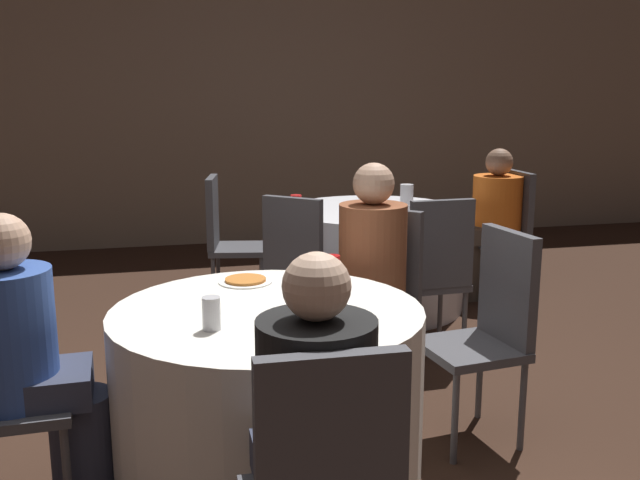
{
  "coord_description": "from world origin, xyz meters",
  "views": [
    {
      "loc": [
        -0.53,
        -2.55,
        1.58
      ],
      "look_at": [
        0.28,
        0.87,
        0.83
      ],
      "focal_mm": 40.0,
      "sensor_mm": 36.0,
      "label": 1
    }
  ],
  "objects": [
    {
      "name": "wall_back",
      "position": [
        0.0,
        4.76,
        1.4
      ],
      "size": [
        16.0,
        0.06,
        2.8
      ],
      "color": "gray",
      "rests_on": "ground_plane"
    },
    {
      "name": "table_near",
      "position": [
        -0.12,
        0.1,
        0.36
      ],
      "size": [
        1.24,
        1.24,
        0.73
      ],
      "color": "white",
      "rests_on": "ground_plane"
    },
    {
      "name": "table_far",
      "position": [
        1.02,
        2.29,
        0.36
      ],
      "size": [
        1.32,
        1.32,
        0.73
      ],
      "color": "silver",
      "rests_on": "ground_plane"
    },
    {
      "name": "chair_near_east",
      "position": [
        0.92,
        0.23,
        0.57
      ],
      "size": [
        0.45,
        0.45,
        0.96
      ],
      "rotation": [
        0.0,
        0.0,
        -4.59
      ],
      "color": "#47474C",
      "rests_on": "ground_plane"
    },
    {
      "name": "chair_near_northeast",
      "position": [
        0.6,
        0.86,
        0.57
      ],
      "size": [
        0.57,
        0.57,
        0.96
      ],
      "rotation": [
        0.0,
        0.0,
        -3.9
      ],
      "color": "#47474C",
      "rests_on": "ground_plane"
    },
    {
      "name": "chair_far_east",
      "position": [
        2.1,
        2.3,
        0.57
      ],
      "size": [
        0.41,
        0.4,
        0.96
      ],
      "rotation": [
        0.0,
        0.0,
        -4.7
      ],
      "color": "#47474C",
      "rests_on": "ground_plane"
    },
    {
      "name": "chair_far_southwest",
      "position": [
        0.3,
        1.48,
        0.57
      ],
      "size": [
        0.56,
        0.56,
        0.96
      ],
      "rotation": [
        0.0,
        0.0,
        -0.73
      ],
      "color": "#47474C",
      "rests_on": "ground_plane"
    },
    {
      "name": "chair_far_south",
      "position": [
        1.05,
        1.21,
        0.57
      ],
      "size": [
        0.41,
        0.42,
        0.96
      ],
      "rotation": [
        0.0,
        0.0,
        0.03
      ],
      "color": "#47474C",
      "rests_on": "ground_plane"
    },
    {
      "name": "chair_far_west",
      "position": [
        -0.04,
        2.5,
        0.57
      ],
      "size": [
        0.47,
        0.47,
        0.96
      ],
      "rotation": [
        0.0,
        0.0,
        -1.76
      ],
      "color": "#47474C",
      "rests_on": "ground_plane"
    },
    {
      "name": "person_floral_shirt",
      "position": [
        0.49,
        0.74,
        0.62
      ],
      "size": [
        0.48,
        0.48,
        1.22
      ],
      "rotation": [
        0.0,
        0.0,
        -3.9
      ],
      "color": "#33384C",
      "rests_on": "ground_plane"
    },
    {
      "name": "person_black_shirt",
      "position": [
        -0.13,
        -0.77,
        0.59
      ],
      "size": [
        0.32,
        0.5,
        1.17
      ],
      "rotation": [
        0.0,
        0.0,
        -0.02
      ],
      "color": "#33384C",
      "rests_on": "ground_plane"
    },
    {
      "name": "person_blue_shirt",
      "position": [
        -0.98,
        0.07,
        0.58
      ],
      "size": [
        0.5,
        0.32,
        1.15
      ],
      "rotation": [
        0.0,
        0.0,
        -1.53
      ],
      "color": "#33384C",
      "rests_on": "ground_plane"
    },
    {
      "name": "person_orange_shirt",
      "position": [
        1.93,
        2.3,
        0.59
      ],
      "size": [
        0.52,
        0.37,
        1.14
      ],
      "rotation": [
        0.0,
        0.0,
        -4.7
      ],
      "color": "#4C4238",
      "rests_on": "ground_plane"
    },
    {
      "name": "pizza_plate_near",
      "position": [
        -0.15,
        0.52,
        0.73
      ],
      "size": [
        0.24,
        0.24,
        0.02
      ],
      "color": "white",
      "rests_on": "table_near"
    },
    {
      "name": "soda_can_silver",
      "position": [
        -0.35,
        -0.09,
        0.79
      ],
      "size": [
        0.07,
        0.07,
        0.12
      ],
      "color": "silver",
      "rests_on": "table_near"
    },
    {
      "name": "soda_can_red",
      "position": [
        0.24,
        0.44,
        0.79
      ],
      "size": [
        0.07,
        0.07,
        0.12
      ],
      "color": "red",
      "rests_on": "table_near"
    },
    {
      "name": "soda_can_blue",
      "position": [
        0.18,
        0.37,
        0.79
      ],
      "size": [
        0.07,
        0.07,
        0.12
      ],
      "color": "#1E38A5",
      "rests_on": "table_near"
    },
    {
      "name": "bottle_far",
      "position": [
        1.17,
        2.02,
        0.83
      ],
      "size": [
        0.09,
        0.09,
        0.21
      ],
      "color": "white",
      "rests_on": "table_far"
    },
    {
      "name": "cup_far",
      "position": [
        0.49,
        2.5,
        0.77
      ],
      "size": [
        0.08,
        0.08,
        0.09
      ],
      "color": "red",
      "rests_on": "table_far"
    }
  ]
}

